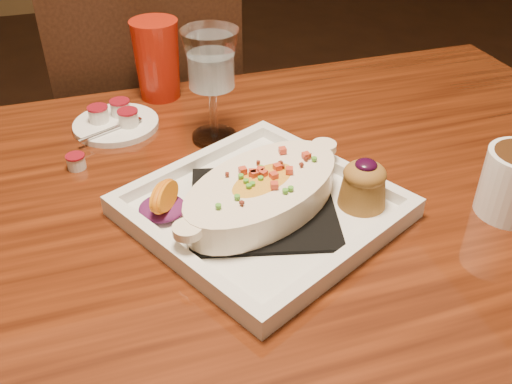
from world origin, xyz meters
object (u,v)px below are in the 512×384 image
object	(u,v)px
goblet	(211,66)
red_tumbler	(157,60)
chair_far	(153,146)
plate	(268,198)
saucer	(115,122)
table	(212,265)

from	to	relation	value
goblet	red_tumbler	world-z (taller)	goblet
chair_far	plate	bearing A→B (deg)	96.82
chair_far	red_tumbler	world-z (taller)	chair_far
plate	goblet	distance (m)	0.25
chair_far	plate	distance (m)	0.72
goblet	red_tumbler	distance (m)	0.21
saucer	red_tumbler	distance (m)	0.15
table	plate	distance (m)	0.15
table	saucer	bearing A→B (deg)	107.75
red_tumbler	table	bearing A→B (deg)	-90.42
chair_far	saucer	world-z (taller)	chair_far
chair_far	red_tumbler	xyz separation A→B (m)	(0.00, -0.23, 0.32)
red_tumbler	goblet	bearing A→B (deg)	-73.53
chair_far	saucer	bearing A→B (deg)	73.91
chair_far	red_tumbler	distance (m)	0.39
chair_far	goblet	world-z (taller)	goblet
plate	saucer	world-z (taller)	plate
saucer	red_tumbler	bearing A→B (deg)	45.88
red_tumbler	chair_far	bearing A→B (deg)	90.74
plate	goblet	world-z (taller)	goblet
plate	saucer	distance (m)	0.37
table	chair_far	distance (m)	0.65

